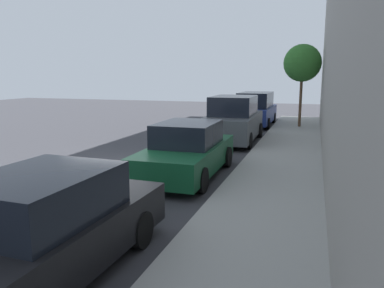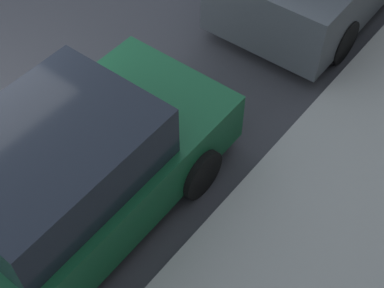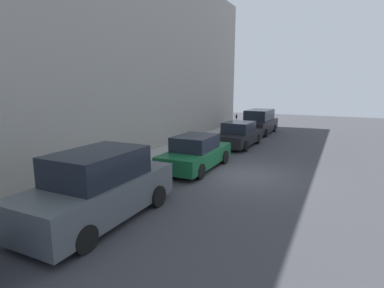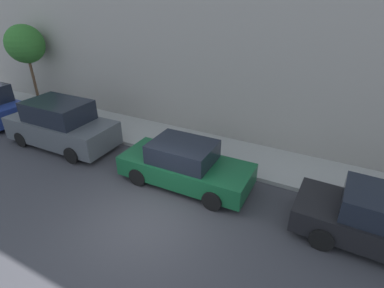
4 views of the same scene
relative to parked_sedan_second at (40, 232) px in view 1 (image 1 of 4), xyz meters
name	(u,v)px [view 1 (image 1 of 4)]	position (x,y,z in m)	size (l,w,h in m)	color
ground_plane	(119,169)	(-2.13, 5.97, -0.73)	(60.00, 60.00, 0.00)	#38383D
sidewalk	(275,180)	(2.60, 5.97, -0.65)	(2.46, 32.00, 0.15)	#9E9E99
parked_sedan_second	(40,232)	(0.00, 0.00, 0.00)	(1.92, 4.54, 1.54)	black
parked_sedan_third	(187,151)	(0.11, 5.94, 0.00)	(1.92, 4.53, 1.54)	#14512D
parked_suv_fourth	(233,120)	(0.18, 11.95, 0.21)	(2.08, 4.84, 1.98)	#4C5156
parked_minivan_fifth	(255,109)	(0.25, 17.75, 0.20)	(2.02, 4.91, 1.90)	navy
street_tree	(302,63)	(2.77, 16.84, 2.76)	(1.95, 1.95, 4.32)	brown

